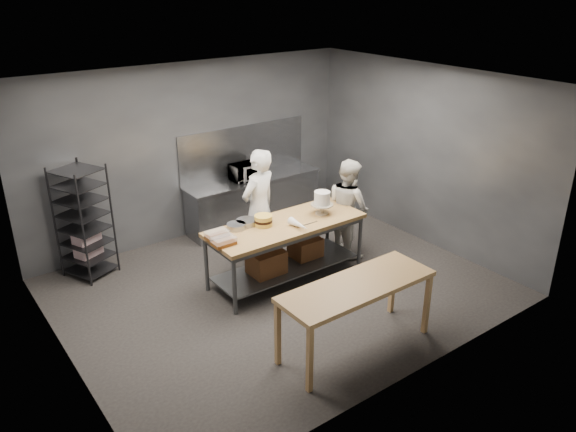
{
  "coord_description": "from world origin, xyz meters",
  "views": [
    {
      "loc": [
        -4.16,
        -5.89,
        4.26
      ],
      "look_at": [
        0.26,
        0.13,
        1.05
      ],
      "focal_mm": 35.0,
      "sensor_mm": 36.0,
      "label": 1
    }
  ],
  "objects_px": {
    "microwave": "(246,172)",
    "frosted_cake_stand": "(322,200)",
    "speed_rack": "(84,223)",
    "layer_cake": "(263,220)",
    "chef_right": "(348,207)",
    "near_counter": "(357,290)",
    "chef_behind": "(259,208)",
    "work_table": "(285,244)"
  },
  "relations": [
    {
      "from": "near_counter",
      "to": "frosted_cake_stand",
      "type": "xyz_separation_m",
      "value": [
        0.99,
        1.86,
        0.33
      ]
    },
    {
      "from": "work_table",
      "to": "layer_cake",
      "type": "distance_m",
      "value": 0.54
    },
    {
      "from": "near_counter",
      "to": "layer_cake",
      "type": "distance_m",
      "value": 2.03
    },
    {
      "from": "microwave",
      "to": "frosted_cake_stand",
      "type": "bearing_deg",
      "value": -88.07
    },
    {
      "from": "chef_right",
      "to": "microwave",
      "type": "xyz_separation_m",
      "value": [
        -0.77,
        1.87,
        0.25
      ]
    },
    {
      "from": "frosted_cake_stand",
      "to": "chef_right",
      "type": "bearing_deg",
      "value": 13.59
    },
    {
      "from": "chef_behind",
      "to": "layer_cake",
      "type": "height_order",
      "value": "chef_behind"
    },
    {
      "from": "near_counter",
      "to": "speed_rack",
      "type": "height_order",
      "value": "speed_rack"
    },
    {
      "from": "layer_cake",
      "to": "near_counter",
      "type": "bearing_deg",
      "value": -90.65
    },
    {
      "from": "work_table",
      "to": "frosted_cake_stand",
      "type": "distance_m",
      "value": 0.87
    },
    {
      "from": "work_table",
      "to": "chef_behind",
      "type": "height_order",
      "value": "chef_behind"
    },
    {
      "from": "speed_rack",
      "to": "layer_cake",
      "type": "distance_m",
      "value": 2.71
    },
    {
      "from": "frosted_cake_stand",
      "to": "layer_cake",
      "type": "height_order",
      "value": "frosted_cake_stand"
    },
    {
      "from": "microwave",
      "to": "layer_cake",
      "type": "distance_m",
      "value": 2.08
    },
    {
      "from": "near_counter",
      "to": "layer_cake",
      "type": "relative_size",
      "value": 7.65
    },
    {
      "from": "chef_behind",
      "to": "chef_right",
      "type": "xyz_separation_m",
      "value": [
        1.38,
        -0.54,
        -0.14
      ]
    },
    {
      "from": "work_table",
      "to": "chef_behind",
      "type": "distance_m",
      "value": 0.76
    },
    {
      "from": "speed_rack",
      "to": "layer_cake",
      "type": "height_order",
      "value": "speed_rack"
    },
    {
      "from": "chef_behind",
      "to": "chef_right",
      "type": "bearing_deg",
      "value": 142.87
    },
    {
      "from": "speed_rack",
      "to": "microwave",
      "type": "xyz_separation_m",
      "value": [
        2.92,
        0.08,
        0.19
      ]
    },
    {
      "from": "chef_behind",
      "to": "chef_right",
      "type": "distance_m",
      "value": 1.49
    },
    {
      "from": "chef_right",
      "to": "near_counter",
      "type": "bearing_deg",
      "value": 147.22
    },
    {
      "from": "work_table",
      "to": "chef_right",
      "type": "distance_m",
      "value": 1.38
    },
    {
      "from": "work_table",
      "to": "speed_rack",
      "type": "height_order",
      "value": "speed_rack"
    },
    {
      "from": "work_table",
      "to": "near_counter",
      "type": "distance_m",
      "value": 1.96
    },
    {
      "from": "work_table",
      "to": "chef_behind",
      "type": "relative_size",
      "value": 1.27
    },
    {
      "from": "layer_cake",
      "to": "microwave",
      "type": "bearing_deg",
      "value": 64.48
    },
    {
      "from": "speed_rack",
      "to": "chef_right",
      "type": "xyz_separation_m",
      "value": [
        3.69,
        -1.79,
        -0.05
      ]
    },
    {
      "from": "speed_rack",
      "to": "microwave",
      "type": "height_order",
      "value": "speed_rack"
    },
    {
      "from": "speed_rack",
      "to": "chef_right",
      "type": "bearing_deg",
      "value": -25.84
    },
    {
      "from": "chef_right",
      "to": "layer_cake",
      "type": "xyz_separation_m",
      "value": [
        -1.67,
        -0.01,
        0.2
      ]
    },
    {
      "from": "work_table",
      "to": "chef_right",
      "type": "bearing_deg",
      "value": 4.97
    },
    {
      "from": "chef_right",
      "to": "frosted_cake_stand",
      "type": "bearing_deg",
      "value": 110.54
    },
    {
      "from": "work_table",
      "to": "speed_rack",
      "type": "xyz_separation_m",
      "value": [
        -2.33,
        1.91,
        0.28
      ]
    },
    {
      "from": "chef_right",
      "to": "microwave",
      "type": "height_order",
      "value": "chef_right"
    },
    {
      "from": "layer_cake",
      "to": "speed_rack",
      "type": "bearing_deg",
      "value": 138.39
    },
    {
      "from": "frosted_cake_stand",
      "to": "layer_cake",
      "type": "distance_m",
      "value": 0.99
    },
    {
      "from": "work_table",
      "to": "near_counter",
      "type": "bearing_deg",
      "value": -99.79
    },
    {
      "from": "near_counter",
      "to": "chef_behind",
      "type": "xyz_separation_m",
      "value": [
        0.31,
        2.58,
        0.13
      ]
    },
    {
      "from": "speed_rack",
      "to": "chef_right",
      "type": "distance_m",
      "value": 4.1
    },
    {
      "from": "near_counter",
      "to": "chef_behind",
      "type": "relative_size",
      "value": 1.06
    },
    {
      "from": "chef_behind",
      "to": "layer_cake",
      "type": "relative_size",
      "value": 7.21
    }
  ]
}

